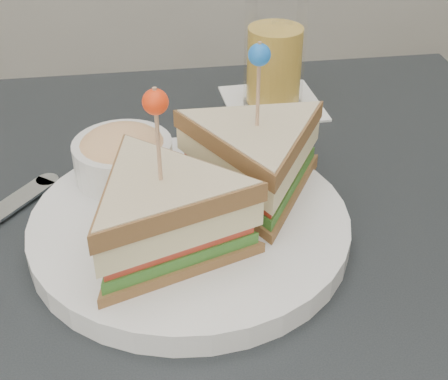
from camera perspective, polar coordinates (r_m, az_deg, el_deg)
table at (r=0.63m, az=-0.78°, el=-10.12°), size 0.80×0.80×0.75m
plate_meal at (r=0.56m, az=-2.42°, el=-0.10°), size 0.35×0.34×0.17m
drink_set at (r=0.79m, az=4.65°, el=12.25°), size 0.13×0.13×0.15m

